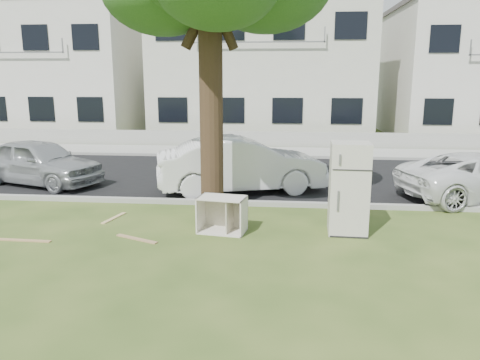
# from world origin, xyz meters

# --- Properties ---
(ground) EXTENTS (120.00, 120.00, 0.00)m
(ground) POSITION_xyz_m (0.00, 0.00, 0.00)
(ground) COLOR #314719
(road) EXTENTS (120.00, 7.00, 0.01)m
(road) POSITION_xyz_m (0.00, 6.00, 0.01)
(road) COLOR black
(road) RESTS_ON ground
(kerb_near) EXTENTS (120.00, 0.18, 0.12)m
(kerb_near) POSITION_xyz_m (0.00, 2.45, 0.00)
(kerb_near) COLOR gray
(kerb_near) RESTS_ON ground
(kerb_far) EXTENTS (120.00, 0.18, 0.12)m
(kerb_far) POSITION_xyz_m (0.00, 9.55, 0.00)
(kerb_far) COLOR gray
(kerb_far) RESTS_ON ground
(sidewalk) EXTENTS (120.00, 2.80, 0.01)m
(sidewalk) POSITION_xyz_m (0.00, 11.00, 0.01)
(sidewalk) COLOR gray
(sidewalk) RESTS_ON ground
(low_wall) EXTENTS (120.00, 0.15, 0.70)m
(low_wall) POSITION_xyz_m (0.00, 12.60, 0.35)
(low_wall) COLOR gray
(low_wall) RESTS_ON ground
(townhouse_left) EXTENTS (10.20, 8.16, 7.04)m
(townhouse_left) POSITION_xyz_m (-12.00, 17.50, 3.52)
(townhouse_left) COLOR silver
(townhouse_left) RESTS_ON ground
(townhouse_center) EXTENTS (11.22, 8.16, 7.44)m
(townhouse_center) POSITION_xyz_m (0.00, 17.50, 3.72)
(townhouse_center) COLOR #B8B7A8
(townhouse_center) RESTS_ON ground
(fridge) EXTENTS (0.80, 0.75, 1.88)m
(fridge) POSITION_xyz_m (2.60, 0.58, 0.94)
(fridge) COLOR beige
(fridge) RESTS_ON ground
(cabinet) EXTENTS (1.04, 0.74, 0.75)m
(cabinet) POSITION_xyz_m (0.03, 0.37, 0.37)
(cabinet) COLOR silver
(cabinet) RESTS_ON ground
(plank_a) EXTENTS (1.14, 0.13, 0.02)m
(plank_a) POSITION_xyz_m (-3.80, -0.56, 0.01)
(plank_a) COLOR #AA8252
(plank_a) RESTS_ON ground
(plank_b) EXTENTS (0.95, 0.50, 0.02)m
(plank_b) POSITION_xyz_m (-1.60, -0.26, 0.01)
(plank_b) COLOR #A17C54
(plank_b) RESTS_ON ground
(plank_c) EXTENTS (0.29, 0.87, 0.02)m
(plank_c) POSITION_xyz_m (-2.55, 1.06, 0.01)
(plank_c) COLOR tan
(plank_c) RESTS_ON ground
(car_center) EXTENTS (4.93, 2.89, 1.54)m
(car_center) POSITION_xyz_m (0.10, 3.89, 0.77)
(car_center) COLOR silver
(car_center) RESTS_ON ground
(car_left) EXTENTS (4.31, 2.83, 1.36)m
(car_left) POSITION_xyz_m (-5.98, 4.23, 0.68)
(car_left) COLOR #9A9CA0
(car_left) RESTS_ON ground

